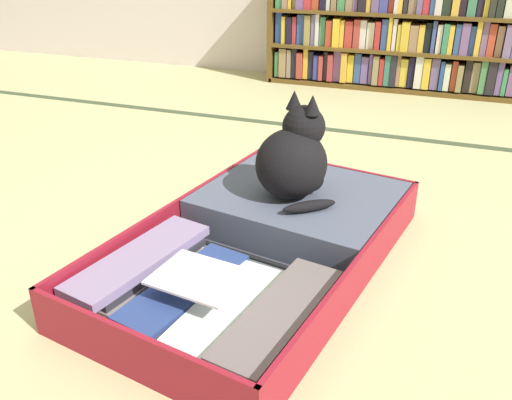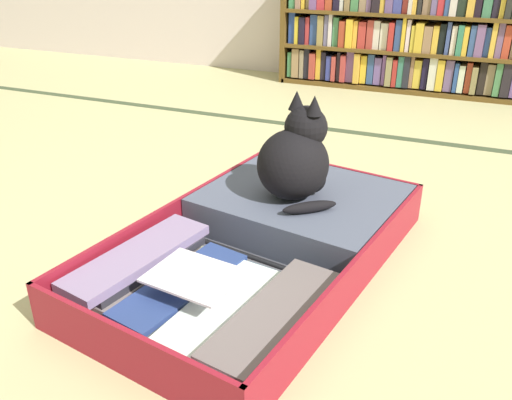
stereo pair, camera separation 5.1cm
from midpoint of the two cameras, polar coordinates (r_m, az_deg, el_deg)
name	(u,v)px [view 2 (the right image)]	position (r m, az deg, el deg)	size (l,w,h in m)	color
ground_plane	(178,287)	(1.41, -7.18, -9.11)	(10.00, 10.00, 0.00)	tan
tatami_border	(327,129)	(2.58, 8.05, 7.47)	(4.80, 0.05, 0.00)	#3D4A30
bookshelf	(417,34)	(3.31, 17.15, 16.40)	(1.58, 0.23, 0.65)	brown
open_suitcase	(271,237)	(1.52, 2.57, -3.94)	(0.74, 1.08, 0.12)	maroon
black_cat	(297,159)	(1.55, 5.27, 4.32)	(0.29, 0.28, 0.30)	black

